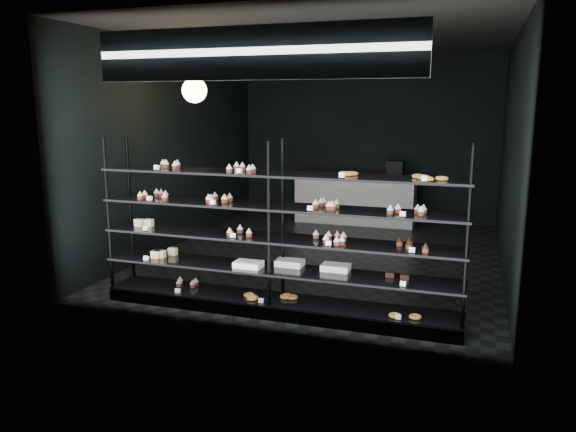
# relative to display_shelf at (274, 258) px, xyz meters

# --- Properties ---
(room) EXTENTS (5.01, 6.01, 3.20)m
(room) POSITION_rel_display_shelf_xyz_m (-0.04, 2.45, 0.97)
(room) COLOR black
(room) RESTS_ON ground
(display_shelf) EXTENTS (4.00, 0.50, 1.91)m
(display_shelf) POSITION_rel_display_shelf_xyz_m (0.00, 0.00, 0.00)
(display_shelf) COLOR black
(display_shelf) RESTS_ON room
(signage) EXTENTS (3.30, 0.05, 0.50)m
(signage) POSITION_rel_display_shelf_xyz_m (-0.04, -0.48, 2.12)
(signage) COLOR #0D1343
(signage) RESTS_ON room
(pendant_lamp) EXTENTS (0.33, 0.33, 0.90)m
(pendant_lamp) POSITION_rel_display_shelf_xyz_m (-1.64, 1.41, 1.82)
(pendant_lamp) COLOR black
(pendant_lamp) RESTS_ON room
(service_counter) EXTENTS (2.35, 0.65, 1.23)m
(service_counter) POSITION_rel_display_shelf_xyz_m (-0.11, 4.95, -0.13)
(service_counter) COLOR beige
(service_counter) RESTS_ON room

